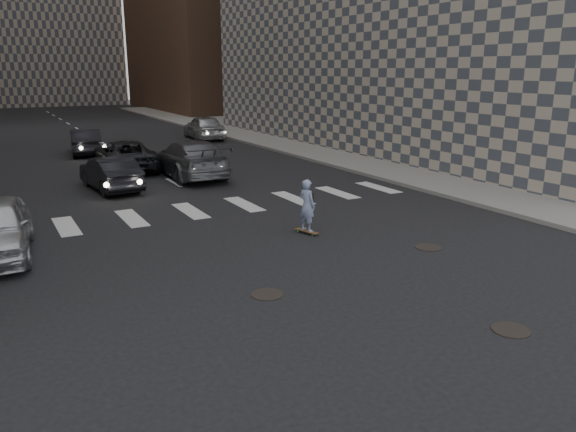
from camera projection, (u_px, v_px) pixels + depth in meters
name	position (u px, v px, depth m)	size (l,w,h in m)	color
ground	(376.00, 296.00, 11.98)	(160.00, 160.00, 0.00)	black
sidewalk_right	(366.00, 143.00, 35.66)	(13.00, 80.00, 0.15)	gray
manhole_a	(511.00, 330.00, 10.42)	(0.70, 0.70, 0.02)	black
manhole_b	(267.00, 294.00, 12.06)	(0.70, 0.70, 0.02)	black
manhole_c	(428.00, 247.00, 15.21)	(0.70, 0.70, 0.02)	black
skateboarder	(307.00, 205.00, 16.30)	(0.51, 0.84, 1.62)	brown
traffic_car_a	(110.00, 173.00, 22.29)	(1.43, 4.11, 1.35)	black
traffic_car_b	(190.00, 158.00, 24.97)	(2.30, 5.66, 1.64)	slate
traffic_car_c	(125.00, 155.00, 26.55)	(2.39, 5.17, 1.44)	black
traffic_car_d	(204.00, 127.00, 38.20)	(1.93, 4.80, 1.63)	#B2B5BA
traffic_car_e	(85.00, 141.00, 31.55)	(1.52, 4.35, 1.43)	black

